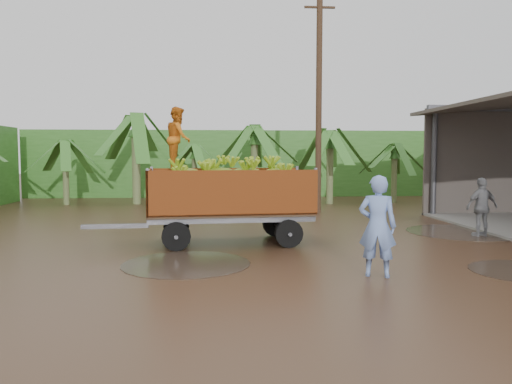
# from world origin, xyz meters

# --- Properties ---
(ground) EXTENTS (100.00, 100.00, 0.00)m
(ground) POSITION_xyz_m (0.00, 0.00, 0.00)
(ground) COLOR black
(ground) RESTS_ON ground
(hedge_north) EXTENTS (22.00, 3.00, 3.60)m
(hedge_north) POSITION_xyz_m (-2.00, 16.00, 1.80)
(hedge_north) COLOR #2D661E
(hedge_north) RESTS_ON ground
(banana_trailer) EXTENTS (5.80, 2.34, 3.50)m
(banana_trailer) POSITION_xyz_m (-2.44, 0.48, 1.27)
(banana_trailer) COLOR #9C4416
(banana_trailer) RESTS_ON ground
(man_blue) EXTENTS (0.81, 0.67, 1.90)m
(man_blue) POSITION_xyz_m (0.28, -3.30, 0.95)
(man_blue) COLOR #7391D2
(man_blue) RESTS_ON ground
(man_grey) EXTENTS (1.02, 0.56, 1.65)m
(man_grey) POSITION_xyz_m (4.62, 0.99, 0.82)
(man_grey) COLOR slate
(man_grey) RESTS_ON ground
(utility_pole) EXTENTS (1.20, 0.24, 8.62)m
(utility_pole) POSITION_xyz_m (1.25, 7.20, 4.36)
(utility_pole) COLOR #47301E
(utility_pole) RESTS_ON ground
(banana_plants) EXTENTS (25.30, 20.07, 4.21)m
(banana_plants) POSITION_xyz_m (-5.13, 7.24, 1.76)
(banana_plants) COLOR #2D661E
(banana_plants) RESTS_ON ground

